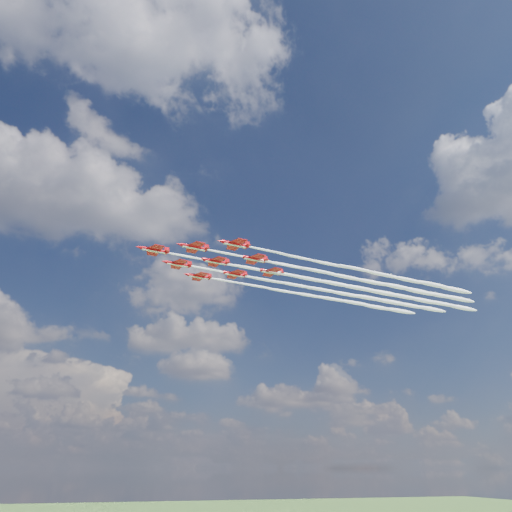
% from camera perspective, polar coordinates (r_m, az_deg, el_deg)
% --- Properties ---
extents(jet_lead, '(104.33, 23.41, 2.45)m').
position_cam_1_polar(jet_lead, '(166.34, 5.04, -2.43)').
color(jet_lead, red).
extents(jet_row2_port, '(104.33, 23.41, 2.45)m').
position_cam_1_polar(jet_row2_port, '(165.90, 9.19, -2.16)').
color(jet_row2_port, red).
extents(jet_row2_starb, '(104.33, 23.41, 2.45)m').
position_cam_1_polar(jet_row2_starb, '(176.99, 6.49, -3.66)').
color(jet_row2_starb, red).
extents(jet_row3_port, '(104.33, 23.41, 2.45)m').
position_cam_1_polar(jet_row3_port, '(166.34, 13.35, -1.88)').
color(jet_row3_port, red).
extents(jet_row3_centre, '(104.33, 23.41, 2.45)m').
position_cam_1_polar(jet_row3_centre, '(176.81, 10.40, -3.40)').
color(jet_row3_centre, red).
extents(jet_row3_starb, '(104.33, 23.41, 2.45)m').
position_cam_1_polar(jet_row3_starb, '(187.81, 7.78, -4.75)').
color(jet_row3_starb, red).
extents(jet_row4_port, '(104.33, 23.41, 2.45)m').
position_cam_1_polar(jet_row4_port, '(177.46, 14.30, -3.13)').
color(jet_row4_port, red).
extents(jet_row4_starb, '(104.33, 23.41, 2.45)m').
position_cam_1_polar(jet_row4_starb, '(187.86, 11.47, -4.50)').
color(jet_row4_starb, red).
extents(jet_tail, '(104.33, 23.41, 2.45)m').
position_cam_1_polar(jet_tail, '(188.70, 15.13, -4.23)').
color(jet_tail, red).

